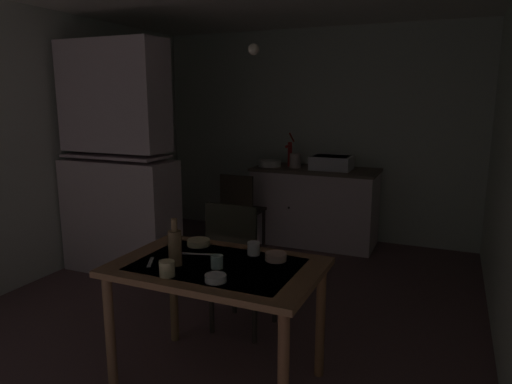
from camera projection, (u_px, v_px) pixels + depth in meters
The scene contains 22 objects.
ground_plane at pixel (237, 302), 3.81m from camera, with size 5.25×5.25×0.00m, color brown.
wall_back at pixel (314, 135), 5.52m from camera, with size 3.90×0.10×2.44m, color silver.
wall_left at pixel (47, 145), 4.31m from camera, with size 0.10×4.35×2.44m, color beige.
hutch_cabinet at pixel (118, 167), 4.33m from camera, with size 1.09×0.44×2.16m.
counter_cabinet at pixel (315, 206), 5.29m from camera, with size 1.40×0.64×0.87m.
sink_basin at pixel (332, 163), 5.12m from camera, with size 0.44×0.34×0.15m.
hand_pump at pixel (290, 152), 5.34m from camera, with size 0.05×0.27×0.39m.
mixing_bowl_counter at pixel (270, 163), 5.36m from camera, with size 0.26×0.26×0.07m, color white.
stoneware_crock at pixel (295, 161), 5.26m from camera, with size 0.13×0.13×0.16m, color beige.
dining_table at pixel (218, 280), 2.60m from camera, with size 1.16×0.76×0.74m.
chair_far_side at pixel (239, 266), 3.23m from camera, with size 0.42×0.42×0.96m.
chair_by_counter at pixel (241, 209), 5.05m from camera, with size 0.40×0.40×0.85m.
serving_bowl_wide at pixel (216, 278), 2.34m from camera, with size 0.11×0.11×0.04m, color white.
soup_bowl_small at pixel (199, 242), 2.91m from camera, with size 0.14×0.14×0.04m, color beige.
sauce_dish at pixel (276, 257), 2.64m from camera, with size 0.12×0.12×0.04m, color tan.
teacup_mint at pixel (217, 262), 2.52m from camera, with size 0.07×0.07×0.07m, color #ADD1C1.
mug_tall at pixel (254, 248), 2.73m from camera, with size 0.07×0.07×0.08m, color white.
teacup_cream at pixel (167, 269), 2.40m from camera, with size 0.08×0.08×0.08m, color beige.
glass_bottle at pixel (175, 246), 2.55m from camera, with size 0.07×0.07×0.27m.
table_knife at pixel (194, 254), 2.74m from camera, with size 0.21×0.02×0.01m, color silver.
teaspoon_near_bowl at pixel (151, 262), 2.60m from camera, with size 0.15×0.02×0.01m, color beige.
pendant_bulb at pixel (254, 49), 3.29m from camera, with size 0.08×0.08×0.08m, color #F9EFCC.
Camera 1 is at (1.54, -3.20, 1.66)m, focal length 32.38 mm.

